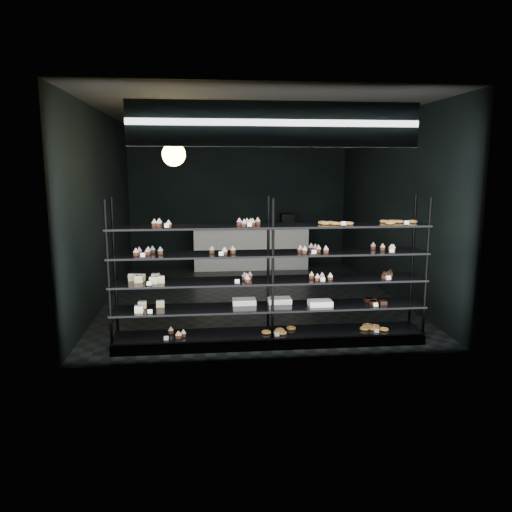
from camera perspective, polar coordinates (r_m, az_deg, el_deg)
room at (r=8.67m, az=-0.58°, el=5.67°), size 5.01×6.01×3.20m
display_shelf at (r=6.42m, az=1.43°, el=-4.74°), size 4.00×0.50×1.91m
signage at (r=5.75m, az=2.27°, el=14.84°), size 3.30×0.05×0.50m
pendant_lamp at (r=7.23m, az=-9.38°, el=11.39°), size 0.33×0.33×0.89m
service_counter at (r=11.29m, az=-0.56°, el=1.12°), size 2.64×0.65×1.23m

